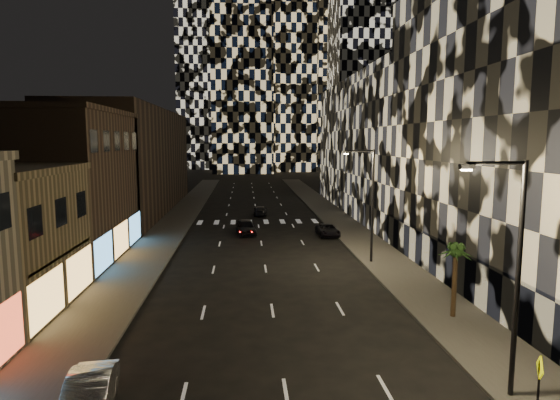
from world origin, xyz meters
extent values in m
cube|color=#47443F|center=(-10.00, 50.00, 0.07)|extent=(4.00, 120.00, 0.15)
cube|color=#47443F|center=(10.00, 50.00, 0.07)|extent=(4.00, 120.00, 0.15)
cube|color=#4C4C47|center=(-7.90, 50.00, 0.07)|extent=(0.20, 120.00, 0.15)
cube|color=#4C4C47|center=(7.90, 50.00, 0.07)|extent=(0.20, 120.00, 0.15)
cube|color=#483629|center=(-17.00, 33.50, 6.00)|extent=(10.00, 15.00, 12.00)
cube|color=#483629|center=(-17.00, 60.00, 7.00)|extent=(10.00, 40.00, 14.00)
cube|color=#383838|center=(12.30, 24.50, 1.50)|extent=(0.60, 25.00, 3.00)
cube|color=#232326|center=(20.00, 57.00, 9.00)|extent=(16.00, 40.00, 18.00)
cube|color=black|center=(35.00, 135.00, 50.00)|extent=(20.00, 20.00, 100.00)
cube|color=black|center=(-2.00, 140.00, 47.50)|extent=(18.00, 18.00, 95.00)
cylinder|color=black|center=(8.60, 10.00, 4.65)|extent=(0.20, 0.20, 9.00)
cylinder|color=black|center=(7.50, 10.00, 9.05)|extent=(2.20, 0.14, 0.14)
cube|color=black|center=(6.40, 10.00, 8.93)|extent=(0.50, 0.25, 0.18)
cube|color=#FFEAB2|center=(6.40, 10.00, 8.81)|extent=(0.35, 0.18, 0.06)
cylinder|color=black|center=(8.60, 30.00, 4.65)|extent=(0.20, 0.20, 9.00)
cylinder|color=black|center=(7.50, 30.00, 9.05)|extent=(2.20, 0.14, 0.14)
cube|color=black|center=(6.40, 30.00, 8.93)|extent=(0.50, 0.25, 0.18)
cube|color=#FFEAB2|center=(6.40, 30.00, 8.81)|extent=(0.35, 0.18, 0.06)
imported|color=#9A9A9F|center=(-7.20, 9.99, 0.74)|extent=(2.07, 4.62, 1.47)
imported|color=black|center=(-1.48, 42.46, 0.79)|extent=(2.45, 4.82, 1.57)
imported|color=black|center=(0.50, 55.03, 0.61)|extent=(1.93, 4.27, 1.21)
imported|color=black|center=(7.00, 40.97, 0.61)|extent=(2.15, 4.45, 1.22)
cylinder|color=black|center=(8.30, 7.95, 1.36)|extent=(0.08, 0.08, 2.42)
cube|color=#FEFF00|center=(8.30, 7.95, 2.28)|extent=(0.37, 0.80, 0.85)
cube|color=black|center=(8.27, 7.95, 2.28)|extent=(0.10, 0.20, 0.39)
cylinder|color=#47331E|center=(9.95, 18.00, 1.93)|extent=(0.27, 0.27, 3.56)
sphere|color=#204217|center=(9.95, 18.00, 3.88)|extent=(0.78, 0.78, 0.78)
cone|color=#204217|center=(10.23, 17.97, 3.82)|extent=(1.57, 0.47, 0.94)
cone|color=#204217|center=(10.15, 18.19, 3.82)|extent=(1.31, 1.32, 0.94)
cone|color=#204217|center=(9.92, 18.27, 3.82)|extent=(0.49, 1.57, 0.94)
cone|color=#204217|center=(9.72, 18.14, 3.82)|extent=(1.48, 1.08, 0.94)
cone|color=#204217|center=(9.69, 17.90, 3.82)|extent=(1.56, 0.81, 0.94)
cone|color=#204217|center=(9.86, 17.73, 3.82)|extent=(0.80, 1.56, 0.94)
cone|color=#204217|center=(10.10, 17.76, 3.82)|extent=(1.09, 1.47, 0.94)
camera|label=1|loc=(-1.53, -6.19, 9.86)|focal=30.00mm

